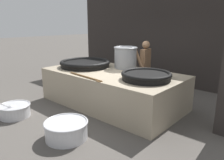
# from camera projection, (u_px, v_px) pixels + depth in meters

# --- Properties ---
(ground_plane) EXTENTS (60.00, 60.00, 0.00)m
(ground_plane) POSITION_uv_depth(u_px,v_px,m) (112.00, 104.00, 6.07)
(ground_plane) COLOR #56514C
(back_wall) EXTENTS (8.18, 0.24, 4.29)m
(back_wall) POSITION_uv_depth(u_px,v_px,m) (168.00, 24.00, 7.70)
(back_wall) COLOR #2D2826
(back_wall) RESTS_ON ground_plane
(hearth_platform) EXTENTS (3.74, 1.97, 0.91)m
(hearth_platform) POSITION_uv_depth(u_px,v_px,m) (112.00, 88.00, 5.95)
(hearth_platform) COLOR tan
(hearth_platform) RESTS_ON ground_plane
(giant_wok_near) EXTENTS (1.48, 1.48, 0.19)m
(giant_wok_near) POSITION_uv_depth(u_px,v_px,m) (85.00, 63.00, 6.49)
(giant_wok_near) COLOR black
(giant_wok_near) RESTS_ON hearth_platform
(giant_wok_far) EXTENTS (1.16, 1.16, 0.18)m
(giant_wok_far) POSITION_uv_depth(u_px,v_px,m) (146.00, 76.00, 5.02)
(giant_wok_far) COLOR black
(giant_wok_far) RESTS_ON hearth_platform
(stock_pot) EXTENTS (0.68, 0.68, 0.61)m
(stock_pot) POSITION_uv_depth(u_px,v_px,m) (126.00, 57.00, 6.25)
(stock_pot) COLOR gray
(stock_pot) RESTS_ON hearth_platform
(stirring_paddle) EXTENTS (1.20, 0.18, 0.04)m
(stirring_paddle) POSITION_uv_depth(u_px,v_px,m) (86.00, 77.00, 5.21)
(stirring_paddle) COLOR brown
(stirring_paddle) RESTS_ON hearth_platform
(cook) EXTENTS (0.45, 0.65, 1.66)m
(cook) POSITION_uv_depth(u_px,v_px,m) (145.00, 66.00, 6.67)
(cook) COLOR #8C6647
(cook) RESTS_ON ground_plane
(prep_bowl_vegetables) EXTENTS (0.73, 0.90, 0.60)m
(prep_bowl_vegetables) POSITION_uv_depth(u_px,v_px,m) (15.00, 110.00, 5.20)
(prep_bowl_vegetables) COLOR silver
(prep_bowl_vegetables) RESTS_ON ground_plane
(prep_bowl_meat) EXTENTS (0.85, 0.85, 0.35)m
(prep_bowl_meat) POSITION_uv_depth(u_px,v_px,m) (66.00, 129.00, 4.21)
(prep_bowl_meat) COLOR silver
(prep_bowl_meat) RESTS_ON ground_plane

